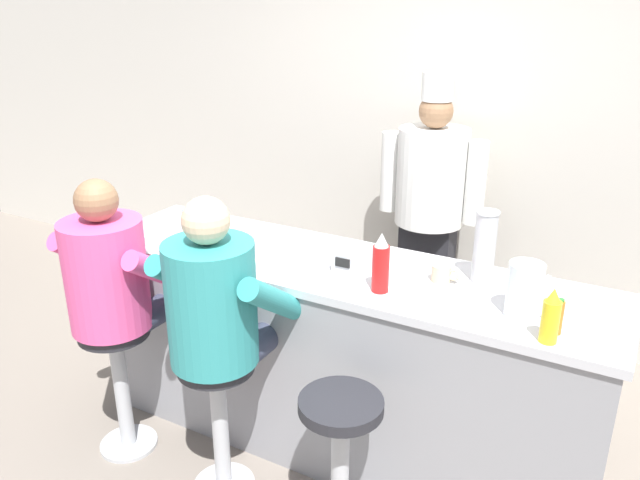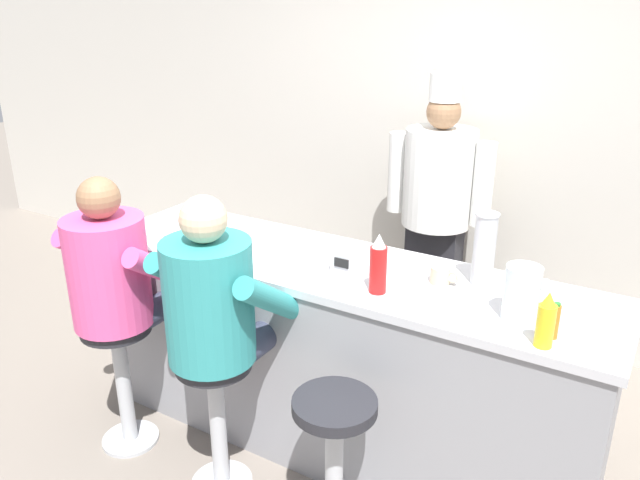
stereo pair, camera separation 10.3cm
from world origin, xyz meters
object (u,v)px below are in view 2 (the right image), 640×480
object	(u,v)px
coffee_mug_blue	(195,216)
hot_sauce_bottle_orange	(555,321)
mustard_bottle_yellow	(546,321)
water_pitcher_clear	(522,293)
breakfast_plate	(237,257)
empty_stool_round	(334,449)
diner_seated_pink	(115,280)
ketchup_bottle_red	(378,265)
diner_seated_teal	(215,310)
napkin_dispenser_chrome	(345,260)
cereal_bowl	(152,235)
cook_in_whites_near	(437,201)
coffee_mug_tan	(441,275)
cup_stack_steel	(484,249)

from	to	relation	value
coffee_mug_blue	hot_sauce_bottle_orange	bearing A→B (deg)	-7.71
mustard_bottle_yellow	water_pitcher_clear	distance (m)	0.21
water_pitcher_clear	breakfast_plate	xyz separation A→B (m)	(-1.33, -0.10, -0.10)
empty_stool_round	diner_seated_pink	bearing A→B (deg)	178.53
ketchup_bottle_red	mustard_bottle_yellow	xyz separation A→B (m)	(0.71, -0.09, -0.02)
diner_seated_teal	empty_stool_round	size ratio (longest dim) A/B	2.05
water_pitcher_clear	napkin_dispenser_chrome	size ratio (longest dim) A/B	1.85
ketchup_bottle_red	coffee_mug_blue	size ratio (longest dim) A/B	2.04
hot_sauce_bottle_orange	empty_stool_round	distance (m)	1.01
diner_seated_pink	ketchup_bottle_red	bearing A→B (deg)	16.84
breakfast_plate	coffee_mug_blue	distance (m)	0.58
cereal_bowl	diner_seated_teal	world-z (taller)	diner_seated_teal
diner_seated_pink	cook_in_whites_near	size ratio (longest dim) A/B	0.81
coffee_mug_blue	cook_in_whites_near	bearing A→B (deg)	51.47
coffee_mug_tan	ketchup_bottle_red	bearing A→B (deg)	-132.02
cereal_bowl	empty_stool_round	world-z (taller)	cereal_bowl
coffee_mug_blue	ketchup_bottle_red	bearing A→B (deg)	-11.40
coffee_mug_blue	diner_seated_teal	size ratio (longest dim) A/B	0.09
hot_sauce_bottle_orange	cereal_bowl	size ratio (longest dim) A/B	1.07
coffee_mug_tan	diner_seated_teal	distance (m)	1.01
water_pitcher_clear	empty_stool_round	world-z (taller)	water_pitcher_clear
coffee_mug_tan	empty_stool_round	distance (m)	0.87
breakfast_plate	coffee_mug_blue	xyz separation A→B (m)	(-0.51, 0.28, 0.03)
mustard_bottle_yellow	napkin_dispenser_chrome	xyz separation A→B (m)	(-0.93, 0.20, -0.04)
ketchup_bottle_red	empty_stool_round	size ratio (longest dim) A/B	0.38
napkin_dispenser_chrome	diner_seated_pink	xyz separation A→B (m)	(-1.00, -0.48, -0.15)
cup_stack_steel	empty_stool_round	bearing A→B (deg)	-115.16
water_pitcher_clear	ketchup_bottle_red	bearing A→B (deg)	-173.44
breakfast_plate	cook_in_whites_near	world-z (taller)	cook_in_whites_near
mustard_bottle_yellow	coffee_mug_blue	xyz separation A→B (m)	(-1.97, 0.35, -0.05)
cook_in_whites_near	diner_seated_pink	bearing A→B (deg)	-116.97
coffee_mug_blue	cup_stack_steel	size ratio (longest dim) A/B	0.40
diner_seated_pink	empty_stool_round	distance (m)	1.32
diner_seated_pink	mustard_bottle_yellow	bearing A→B (deg)	8.11
ketchup_bottle_red	cereal_bowl	size ratio (longest dim) A/B	1.98
coffee_mug_tan	napkin_dispenser_chrome	world-z (taller)	napkin_dispenser_chrome
breakfast_plate	diner_seated_teal	world-z (taller)	diner_seated_teal
water_pitcher_clear	hot_sauce_bottle_orange	bearing A→B (deg)	-29.72
mustard_bottle_yellow	diner_seated_teal	world-z (taller)	diner_seated_teal
coffee_mug_tan	cook_in_whites_near	xyz separation A→B (m)	(-0.49, 1.24, -0.07)
breakfast_plate	coffee_mug_tan	xyz separation A→B (m)	(0.94, 0.25, 0.02)
mustard_bottle_yellow	empty_stool_round	world-z (taller)	mustard_bottle_yellow
coffee_mug_tan	mustard_bottle_yellow	bearing A→B (deg)	-31.98
breakfast_plate	coffee_mug_blue	size ratio (longest dim) A/B	2.00
mustard_bottle_yellow	water_pitcher_clear	size ratio (longest dim) A/B	0.97
diner_seated_pink	diner_seated_teal	size ratio (longest dim) A/B	0.99
hot_sauce_bottle_orange	coffee_mug_blue	bearing A→B (deg)	172.29
diner_seated_pink	diner_seated_teal	distance (m)	0.62
hot_sauce_bottle_orange	mustard_bottle_yellow	bearing A→B (deg)	-103.56
empty_stool_round	napkin_dispenser_chrome	bearing A→B (deg)	115.18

